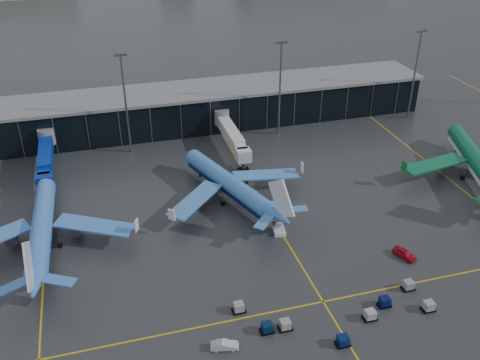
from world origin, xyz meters
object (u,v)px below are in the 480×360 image
object	(u,v)px
airliner_aer_lingus	(478,151)
mobile_airstair	(279,229)
airliner_arkefly	(40,216)
baggage_carts	(342,313)
service_van_red	(405,254)
airliner_klm_near	(228,173)
service_van_white	(225,345)

from	to	relation	value
airliner_aer_lingus	mobile_airstair	world-z (taller)	airliner_aer_lingus
airliner_arkefly	baggage_carts	size ratio (longest dim) A/B	1.29
airliner_arkefly	airliner_aer_lingus	world-z (taller)	airliner_aer_lingus
airliner_arkefly	service_van_red	distance (m)	68.37
airliner_arkefly	baggage_carts	xyz separation A→B (m)	(46.29, -33.78, -5.58)
airliner_klm_near	airliner_aer_lingus	size ratio (longest dim) A/B	0.94
airliner_arkefly	airliner_klm_near	distance (m)	38.74
airliner_klm_near	mobile_airstair	world-z (taller)	airliner_klm_near
airliner_arkefly	service_van_white	distance (m)	44.34
airliner_arkefly	baggage_carts	distance (m)	57.58
baggage_carts	service_van_white	world-z (taller)	baggage_carts
airliner_aer_lingus	baggage_carts	xyz separation A→B (m)	(-49.91, -34.38, -5.74)
airliner_aer_lingus	mobile_airstair	xyz separation A→B (m)	(-51.70, -9.58, -5.73)
airliner_aer_lingus	mobile_airstair	bearing A→B (deg)	-151.03
airliner_aer_lingus	baggage_carts	size ratio (longest dim) A/B	1.32
mobile_airstair	service_van_white	xyz separation A→B (m)	(-17.89, -26.05, -0.07)
airliner_aer_lingus	baggage_carts	world-z (taller)	airliner_aer_lingus
service_van_white	service_van_red	bearing A→B (deg)	-58.96
service_van_red	airliner_klm_near	bearing A→B (deg)	110.08
baggage_carts	airliner_aer_lingus	bearing A→B (deg)	34.56
airliner_arkefly	airliner_klm_near	xyz separation A→B (m)	(38.16, 6.68, -0.22)
service_van_white	mobile_airstair	bearing A→B (deg)	-21.55
airliner_klm_near	service_van_white	size ratio (longest dim) A/B	9.40
airliner_arkefly	mobile_airstair	bearing A→B (deg)	-9.97
baggage_carts	service_van_red	world-z (taller)	baggage_carts
airliner_klm_near	mobile_airstair	xyz separation A→B (m)	(6.35, -15.66, -5.35)
baggage_carts	service_van_white	bearing A→B (deg)	-176.38
mobile_airstair	service_van_white	world-z (taller)	mobile_airstair
airliner_klm_near	mobile_airstair	bearing A→B (deg)	-87.43
airliner_aer_lingus	baggage_carts	bearing A→B (deg)	-126.97
airliner_arkefly	service_van_white	size ratio (longest dim) A/B	9.74
airliner_klm_near	airliner_aer_lingus	xyz separation A→B (m)	(58.05, -6.08, 0.38)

